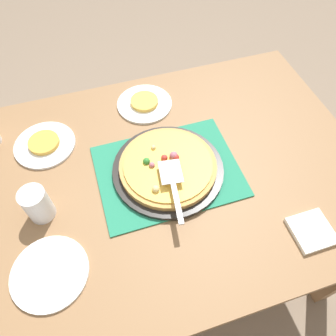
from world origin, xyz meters
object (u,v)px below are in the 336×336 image
Objects in this scene: plate_far_right at (145,104)px; napkin_stack at (312,231)px; plate_side at (50,273)px; served_slice_left at (44,142)px; plate_near_left at (45,145)px; cup_far at (37,204)px; pizza_pan at (168,169)px; pizza_server at (173,184)px; pizza at (168,166)px; served_slice_right at (144,101)px.

plate_far_right is 1.83× the size of napkin_stack.
plate_far_right is 1.00× the size of plate_side.
plate_far_right is 0.41m from served_slice_left.
plate_near_left is 0.41m from plate_far_right.
served_slice_left is at bearing -93.50° from plate_side.
plate_side is 0.21m from cup_far.
plate_near_left is at bearing 13.24° from plate_far_right.
served_slice_left reaches higher than pizza_pan.
pizza_server is at bearing 171.35° from cup_far.
pizza reaches higher than served_slice_right.
pizza reaches higher than pizza_pan.
pizza_pan is at bearing 88.59° from served_slice_right.
pizza_pan is 0.46m from served_slice_left.
plate_near_left is 1.83× the size of napkin_stack.
served_slice_right is at bearing -166.76° from plate_near_left.
pizza_pan is at bearing -44.82° from napkin_stack.
pizza_pan is 0.49m from napkin_stack.
napkin_stack is at bearing 158.05° from cup_far.
napkin_stack is (-0.77, 0.11, 0.00)m from plate_side.
plate_far_right is 1.83× the size of cup_far.
served_slice_left is (0.00, 0.00, 0.01)m from plate_near_left.
pizza_server is (0.01, 0.10, 0.04)m from pizza.
pizza_pan reaches higher than napkin_stack.
plate_far_right is 0.94× the size of pizza_server.
plate_near_left is at bearing 13.24° from served_slice_right.
pizza_server reaches higher than pizza_pan.
plate_far_right is at bearing -166.76° from served_slice_left.
cup_far is at bearing 40.78° from served_slice_right.
pizza is at bearing -151.13° from plate_side.
plate_far_right is at bearing -63.63° from napkin_stack.
plate_near_left is (0.39, -0.24, -0.03)m from pizza.
plate_far_right is at bearing 180.00° from served_slice_right.
cup_far is at bearing 4.62° from pizza.
served_slice_left is (-0.03, -0.48, 0.01)m from plate_side.
napkin_stack reaches higher than plate_side.
served_slice_right is 0.76m from napkin_stack.
plate_side is (0.43, 0.57, 0.00)m from plate_far_right.
cup_far reaches higher than plate_near_left.
served_slice_left is at bearing -31.87° from pizza.
cup_far is at bearing -8.65° from pizza_server.
pizza_pan is at bearing 148.18° from served_slice_left.
pizza_server reaches higher than plate_far_right.
plate_side is 0.44m from pizza_server.
served_slice_left is at bearing -96.25° from cup_far.
pizza_pan is at bearing -174.40° from pizza.
cup_far is at bearing 4.62° from pizza_pan.
cup_far is (0.42, 0.03, 0.03)m from pizza.
served_slice_right reaches higher than napkin_stack.
plate_near_left and plate_side have the same top height.
cup_far reaches higher than plate_far_right.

